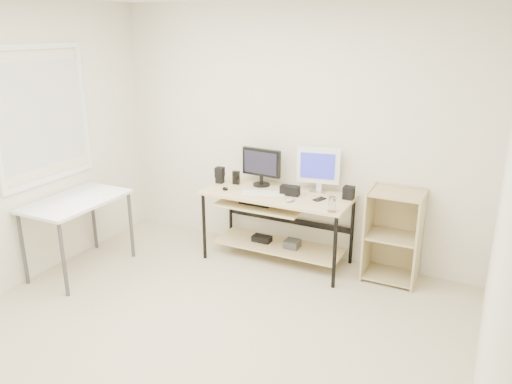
{
  "coord_description": "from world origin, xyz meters",
  "views": [
    {
      "loc": [
        1.92,
        -2.71,
        2.35
      ],
      "look_at": [
        -0.07,
        1.3,
        0.86
      ],
      "focal_mm": 35.0,
      "sensor_mm": 36.0,
      "label": 1
    }
  ],
  "objects": [
    {
      "name": "shelf_unit",
      "position": [
        1.15,
        1.82,
        0.45
      ],
      "size": [
        0.5,
        0.4,
        0.9
      ],
      "color": "tan",
      "rests_on": "ground"
    },
    {
      "name": "drinking_glass",
      "position": [
        0.66,
        1.38,
        0.82
      ],
      "size": [
        0.08,
        0.08,
        0.14
      ],
      "primitive_type": "cylinder",
      "rotation": [
        0.0,
        0.0,
        -0.21
      ],
      "color": "white",
      "rests_on": "coaster"
    },
    {
      "name": "desk",
      "position": [
        -0.03,
        1.66,
        0.54
      ],
      "size": [
        1.5,
        0.65,
        0.75
      ],
      "color": "beige",
      "rests_on": "ground"
    },
    {
      "name": "white_imac",
      "position": [
        0.35,
        1.86,
        1.02
      ],
      "size": [
        0.43,
        0.14,
        0.46
      ],
      "rotation": [
        0.0,
        0.0,
        0.17
      ],
      "color": "silver",
      "rests_on": "desk"
    },
    {
      "name": "center_speaker",
      "position": [
        0.13,
        1.65,
        0.8
      ],
      "size": [
        0.2,
        0.1,
        0.1
      ],
      "primitive_type": "cube",
      "rotation": [
        0.0,
        0.0,
        0.07
      ],
      "color": "black",
      "rests_on": "desk"
    },
    {
      "name": "black_monitor",
      "position": [
        -0.26,
        1.81,
        0.98
      ],
      "size": [
        0.44,
        0.18,
        0.4
      ],
      "rotation": [
        0.0,
        0.0,
        -0.07
      ],
      "color": "black",
      "rests_on": "desk"
    },
    {
      "name": "side_table",
      "position": [
        -1.68,
        0.6,
        0.67
      ],
      "size": [
        0.6,
        1.0,
        0.75
      ],
      "color": "white",
      "rests_on": "ground"
    },
    {
      "name": "speaker_left",
      "position": [
        -0.7,
        1.7,
        0.84
      ],
      "size": [
        0.09,
        0.09,
        0.17
      ],
      "rotation": [
        0.0,
        0.0,
        0.09
      ],
      "color": "black",
      "rests_on": "desk"
    },
    {
      "name": "coaster",
      "position": [
        0.66,
        1.38,
        0.75
      ],
      "size": [
        0.11,
        0.11,
        0.01
      ],
      "primitive_type": "cylinder",
      "rotation": [
        0.0,
        0.0,
        -0.21
      ],
      "color": "#AB784D",
      "rests_on": "desk"
    },
    {
      "name": "volume_puck",
      "position": [
        -0.52,
        1.5,
        0.76
      ],
      "size": [
        0.06,
        0.06,
        0.02
      ],
      "primitive_type": "cylinder",
      "rotation": [
        0.0,
        0.0,
        -0.16
      ],
      "color": "black",
      "rests_on": "desk"
    },
    {
      "name": "speaker_right",
      "position": [
        0.69,
        1.8,
        0.81
      ],
      "size": [
        0.1,
        0.1,
        0.12
      ],
      "primitive_type": "cube",
      "rotation": [
        0.0,
        0.0,
        0.02
      ],
      "color": "black",
      "rests_on": "desk"
    },
    {
      "name": "smartphone",
      "position": [
        0.45,
        1.65,
        0.76
      ],
      "size": [
        0.11,
        0.15,
        0.01
      ],
      "primitive_type": "cube",
      "rotation": [
        0.0,
        0.0,
        -0.34
      ],
      "color": "black",
      "rests_on": "desk"
    },
    {
      "name": "audio_controller",
      "position": [
        -0.52,
        1.74,
        0.82
      ],
      "size": [
        0.08,
        0.06,
        0.14
      ],
      "primitive_type": "cube",
      "rotation": [
        0.0,
        0.0,
        0.17
      ],
      "color": "black",
      "rests_on": "desk"
    },
    {
      "name": "mouse",
      "position": [
        0.21,
        1.48,
        0.77
      ],
      "size": [
        0.09,
        0.12,
        0.04
      ],
      "primitive_type": "ellipsoid",
      "rotation": [
        0.0,
        0.0,
        -0.1
      ],
      "color": "#AEAEB3",
      "rests_on": "desk"
    },
    {
      "name": "keyboard",
      "position": [
        -0.12,
        1.58,
        0.76
      ],
      "size": [
        0.45,
        0.25,
        0.02
      ],
      "primitive_type": "cube",
      "rotation": [
        0.0,
        0.0,
        0.32
      ],
      "color": "white",
      "rests_on": "desk"
    },
    {
      "name": "room",
      "position": [
        -0.14,
        0.04,
        1.32
      ],
      "size": [
        4.01,
        4.01,
        2.62
      ],
      "color": "beige",
      "rests_on": "ground"
    }
  ]
}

